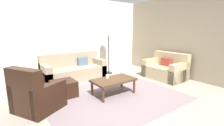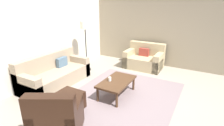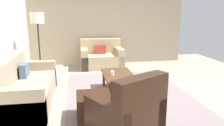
% 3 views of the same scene
% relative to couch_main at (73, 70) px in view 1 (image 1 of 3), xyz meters
% --- Properties ---
extents(ground_plane, '(8.00, 8.00, 0.00)m').
position_rel_couch_main_xyz_m(ground_plane, '(0.20, -2.10, -0.30)').
color(ground_plane, gray).
extents(rear_partition, '(6.00, 0.12, 2.80)m').
position_rel_couch_main_xyz_m(rear_partition, '(0.20, 0.50, 1.10)').
color(rear_partition, silver).
rests_on(rear_partition, ground_plane).
extents(stone_feature_panel, '(0.12, 5.20, 2.80)m').
position_rel_couch_main_xyz_m(stone_feature_panel, '(3.20, -2.10, 1.10)').
color(stone_feature_panel, gray).
rests_on(stone_feature_panel, ground_plane).
extents(area_rug, '(3.28, 2.55, 0.01)m').
position_rel_couch_main_xyz_m(area_rug, '(0.20, -2.10, -0.29)').
color(area_rug, slate).
rests_on(area_rug, ground_plane).
extents(couch_main, '(2.06, 0.90, 0.88)m').
position_rel_couch_main_xyz_m(couch_main, '(0.00, 0.00, 0.00)').
color(couch_main, gray).
rests_on(couch_main, ground_plane).
extents(couch_loveseat, '(0.91, 1.31, 0.88)m').
position_rel_couch_main_xyz_m(couch_loveseat, '(2.64, -1.84, 0.00)').
color(couch_loveseat, tan).
rests_on(couch_loveseat, ground_plane).
extents(armchair_leather, '(1.09, 1.09, 0.95)m').
position_rel_couch_main_xyz_m(armchair_leather, '(-1.52, -1.69, 0.01)').
color(armchair_leather, black).
rests_on(armchair_leather, ground_plane).
extents(ottoman, '(0.56, 0.56, 0.40)m').
position_rel_couch_main_xyz_m(ottoman, '(-0.80, -1.29, -0.10)').
color(ottoman, black).
rests_on(ottoman, ground_plane).
extents(coffee_table, '(1.10, 0.64, 0.41)m').
position_rel_couch_main_xyz_m(coffee_table, '(0.30, -1.92, 0.06)').
color(coffee_table, '#472D1C').
rests_on(coffee_table, ground_plane).
extents(cup, '(0.07, 0.07, 0.10)m').
position_rel_couch_main_xyz_m(cup, '(0.20, -1.78, 0.16)').
color(cup, white).
rests_on(cup, coffee_table).
extents(lamp_standing, '(0.32, 0.32, 1.71)m').
position_rel_couch_main_xyz_m(lamp_standing, '(1.38, -0.16, 1.11)').
color(lamp_standing, black).
rests_on(lamp_standing, ground_plane).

